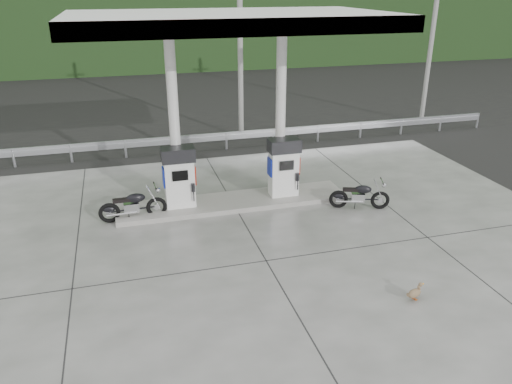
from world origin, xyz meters
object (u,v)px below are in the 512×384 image
object	(u,v)px
motorcycle_left	(133,206)
motorcycle_right	(360,196)
duck	(414,293)
gas_pump_left	(179,177)
gas_pump_right	(284,167)

from	to	relation	value
motorcycle_left	motorcycle_right	size ratio (longest dim) A/B	1.07
motorcycle_right	duck	xyz separation A→B (m)	(-0.99, -4.62, -0.24)
motorcycle_right	duck	world-z (taller)	motorcycle_right
gas_pump_left	motorcycle_left	xyz separation A→B (m)	(-1.38, -0.25, -0.63)
motorcycle_right	gas_pump_right	bearing A→B (deg)	166.35
duck	gas_pump_left	bearing A→B (deg)	106.59
motorcycle_left	gas_pump_left	bearing A→B (deg)	8.16
motorcycle_right	motorcycle_left	bearing A→B (deg)	-169.52
motorcycle_left	duck	bearing A→B (deg)	-47.58
gas_pump_right	motorcycle_right	distance (m)	2.44
gas_pump_left	motorcycle_right	distance (m)	5.37
gas_pump_right	gas_pump_left	bearing A→B (deg)	180.00
gas_pump_left	motorcycle_right	xyz separation A→B (m)	(5.17, -1.29, -0.65)
gas_pump_left	duck	distance (m)	7.29
gas_pump_right	motorcycle_right	world-z (taller)	gas_pump_right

